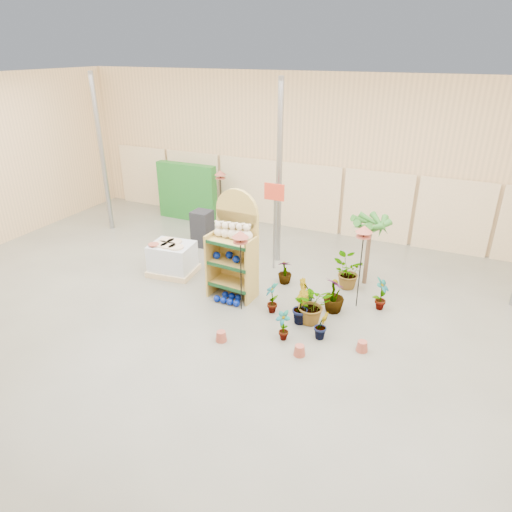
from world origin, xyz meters
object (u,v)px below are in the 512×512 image
at_px(bird_table_front, 240,237).
at_px(potted_plant_2, 312,304).
at_px(display_shelf, 235,248).
at_px(pallet_stack, 173,259).

distance_m(bird_table_front, potted_plant_2, 1.96).
relative_size(display_shelf, pallet_stack, 2.05).
distance_m(pallet_stack, bird_table_front, 2.75).
bearing_deg(potted_plant_2, bird_table_front, -174.26).
height_order(display_shelf, bird_table_front, display_shelf).
height_order(pallet_stack, potted_plant_2, potted_plant_2).
xyz_separation_m(pallet_stack, bird_table_front, (2.29, -0.84, 1.28)).
distance_m(display_shelf, potted_plant_2, 2.10).
distance_m(display_shelf, bird_table_front, 0.93).
relative_size(display_shelf, bird_table_front, 1.34).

